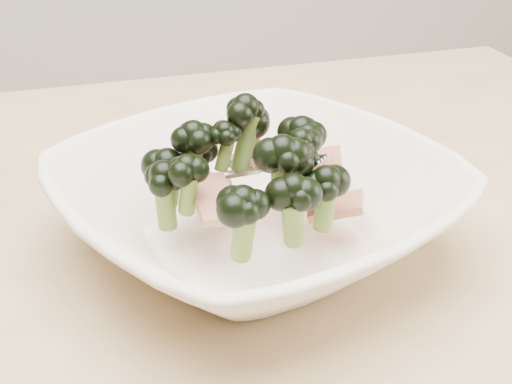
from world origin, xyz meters
TOP-DOWN VIEW (x-y plane):
  - dining_table at (0.00, 0.00)m, footprint 1.20×0.80m
  - broccoli_dish at (0.10, -0.04)m, footprint 0.39×0.39m

SIDE VIEW (x-z plane):
  - dining_table at x=0.00m, z-range 0.28..1.03m
  - broccoli_dish at x=0.10m, z-range 0.73..0.85m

